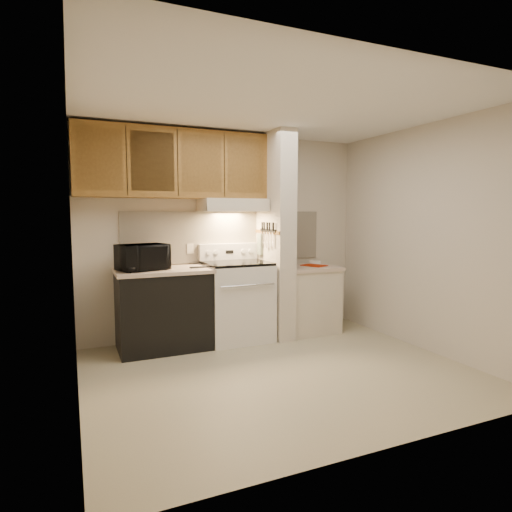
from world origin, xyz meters
TOP-DOWN VIEW (x-y plane):
  - floor at (0.00, 0.00)m, footprint 3.60×3.60m
  - ceiling at (0.00, 0.00)m, footprint 3.60×3.60m
  - wall_back at (0.00, 1.50)m, footprint 3.60×2.50m
  - wall_left at (-1.80, 0.00)m, footprint 0.02×3.00m
  - wall_right at (1.80, 0.00)m, footprint 0.02×3.00m
  - backsplash at (0.00, 1.49)m, footprint 2.60×0.02m
  - range_body at (0.00, 1.16)m, footprint 0.76×0.65m
  - oven_window at (0.00, 0.84)m, footprint 0.50×0.01m
  - oven_handle at (0.00, 0.80)m, footprint 0.65×0.02m
  - cooktop at (0.00, 1.16)m, footprint 0.74×0.64m
  - range_backguard at (0.00, 1.44)m, footprint 0.76×0.08m
  - range_display at (0.00, 1.40)m, footprint 0.10×0.01m
  - range_knob_left_outer at (-0.28, 1.40)m, footprint 0.05×0.02m
  - range_knob_left_inner at (-0.18, 1.40)m, footprint 0.05×0.02m
  - range_knob_right_inner at (0.18, 1.40)m, footprint 0.05×0.02m
  - range_knob_right_outer at (0.28, 1.40)m, footprint 0.05×0.02m
  - dishwasher_front at (-0.88, 1.17)m, footprint 1.00×0.63m
  - left_countertop at (-0.88, 1.17)m, footprint 1.04×0.67m
  - spoon_rest at (-0.48, 1.10)m, footprint 0.21×0.08m
  - teal_jar at (-1.23, 1.39)m, footprint 0.13×0.13m
  - outlet at (-0.48, 1.48)m, footprint 0.08×0.01m
  - microwave at (-1.10, 1.15)m, footprint 0.59×0.48m
  - partition_pillar at (0.51, 1.15)m, footprint 0.22×0.70m
  - pillar_trim at (0.39, 1.15)m, footprint 0.01×0.70m
  - knife_strip at (0.39, 1.10)m, footprint 0.02×0.42m
  - knife_blade_a at (0.38, 0.95)m, footprint 0.01×0.03m
  - knife_handle_a at (0.38, 0.93)m, footprint 0.02×0.02m
  - knife_blade_b at (0.38, 1.03)m, footprint 0.01×0.04m
  - knife_handle_b at (0.38, 1.03)m, footprint 0.02×0.02m
  - knife_blade_c at (0.38, 1.11)m, footprint 0.01×0.04m
  - knife_handle_c at (0.38, 1.10)m, footprint 0.02×0.02m
  - knife_blade_d at (0.38, 1.19)m, footprint 0.01×0.04m
  - knife_handle_d at (0.38, 1.19)m, footprint 0.02×0.02m
  - knife_blade_e at (0.38, 1.27)m, footprint 0.01×0.04m
  - knife_handle_e at (0.38, 1.25)m, footprint 0.02×0.02m
  - oven_mitt at (0.38, 1.32)m, footprint 0.03×0.11m
  - right_cab_base at (0.97, 1.15)m, footprint 0.70×0.60m
  - right_countertop at (0.97, 1.15)m, footprint 0.74×0.64m
  - red_folder at (1.07, 1.15)m, footprint 0.32×0.36m
  - white_box at (1.19, 1.33)m, footprint 0.18×0.15m
  - range_hood at (0.00, 1.28)m, footprint 0.78×0.44m
  - hood_lip at (0.00, 1.07)m, footprint 0.78×0.04m
  - upper_cabinets at (-0.69, 1.32)m, footprint 2.18×0.33m
  - cab_door_a at (-1.51, 1.17)m, footprint 0.46×0.01m
  - cab_gap_a at (-1.23, 1.16)m, footprint 0.01×0.01m
  - cab_door_b at (-0.96, 1.17)m, footprint 0.46×0.01m
  - cab_gap_b at (-0.69, 1.16)m, footprint 0.01×0.01m
  - cab_door_c at (-0.42, 1.17)m, footprint 0.46×0.01m
  - cab_gap_c at (-0.14, 1.16)m, footprint 0.01×0.01m
  - cab_door_d at (0.13, 1.17)m, footprint 0.46×0.01m

SIDE VIEW (x-z plane):
  - floor at x=0.00m, z-range 0.00..0.00m
  - right_cab_base at x=0.97m, z-range 0.00..0.81m
  - dishwasher_front at x=-0.88m, z-range 0.00..0.87m
  - range_body at x=0.00m, z-range 0.00..0.92m
  - oven_window at x=0.00m, z-range 0.35..0.65m
  - oven_handle at x=0.00m, z-range 0.71..0.73m
  - right_countertop at x=0.97m, z-range 0.81..0.85m
  - red_folder at x=1.07m, z-range 0.85..0.86m
  - white_box at x=1.19m, z-range 0.85..0.89m
  - left_countertop at x=-0.88m, z-range 0.87..0.91m
  - spoon_rest at x=-0.48m, z-range 0.91..0.92m
  - cooktop at x=0.00m, z-range 0.92..0.95m
  - teal_jar at x=-1.23m, z-range 0.91..1.02m
  - range_backguard at x=0.00m, z-range 0.95..1.15m
  - range_display at x=0.00m, z-range 1.03..1.07m
  - range_knob_left_outer at x=-0.28m, z-range 1.03..1.07m
  - range_knob_left_inner at x=-0.18m, z-range 1.03..1.07m
  - range_knob_right_inner at x=0.18m, z-range 1.03..1.07m
  - range_knob_right_outer at x=0.28m, z-range 1.03..1.07m
  - microwave at x=-1.10m, z-range 0.91..1.19m
  - outlet at x=-0.48m, z-range 1.04..1.16m
  - oven_mitt at x=0.38m, z-range 1.01..1.27m
  - knife_blade_c at x=0.38m, z-range 1.10..1.30m
  - knife_blade_b at x=0.38m, z-range 1.12..1.30m
  - knife_blade_e at x=0.38m, z-range 1.12..1.30m
  - knife_blade_a at x=0.38m, z-range 1.14..1.30m
  - knife_blade_d at x=0.38m, z-range 1.14..1.30m
  - backsplash at x=0.00m, z-range 0.92..1.55m
  - wall_back at x=0.00m, z-range 1.24..1.26m
  - wall_left at x=-1.80m, z-range 0.00..2.50m
  - wall_right at x=1.80m, z-range 0.00..2.50m
  - partition_pillar at x=0.51m, z-range 0.00..2.50m
  - pillar_trim at x=0.39m, z-range 1.28..1.32m
  - knife_strip at x=0.39m, z-range 1.30..1.34m
  - knife_handle_a at x=0.38m, z-range 1.32..1.42m
  - knife_handle_b at x=0.38m, z-range 1.32..1.42m
  - knife_handle_c at x=0.38m, z-range 1.32..1.42m
  - knife_handle_d at x=0.38m, z-range 1.32..1.42m
  - knife_handle_e at x=0.38m, z-range 1.32..1.42m
  - hood_lip at x=0.00m, z-range 1.55..1.61m
  - range_hood at x=0.00m, z-range 1.55..1.70m
  - upper_cabinets at x=-0.69m, z-range 1.70..2.47m
  - cab_door_a at x=-1.51m, z-range 1.77..2.40m
  - cab_gap_a at x=-1.23m, z-range 1.72..2.45m
  - cab_door_b at x=-0.96m, z-range 1.77..2.40m
  - cab_gap_b at x=-0.69m, z-range 1.72..2.45m
  - cab_door_c at x=-0.42m, z-range 1.77..2.40m
  - cab_gap_c at x=-0.14m, z-range 1.72..2.45m
  - cab_door_d at x=0.13m, z-range 1.77..2.40m
  - ceiling at x=0.00m, z-range 2.50..2.50m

